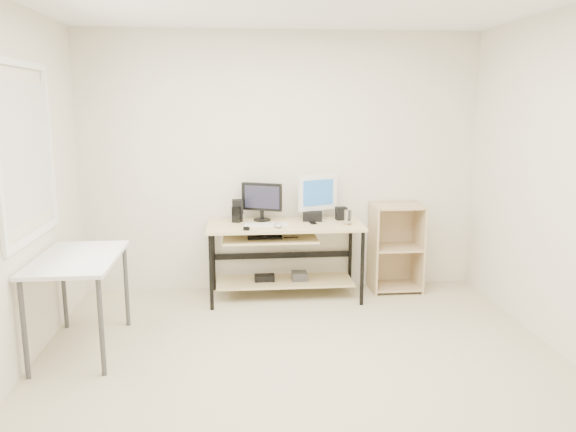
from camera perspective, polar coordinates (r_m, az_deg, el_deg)
The scene contains 16 objects.
room at distance 3.75m, azimuth -0.28°, elevation 2.51°, with size 4.01×4.01×2.62m.
desk at distance 5.49m, azimuth -0.59°, elevation -2.92°, with size 1.50×0.65×0.75m.
side_table at distance 4.58m, azimuth -20.58°, elevation -4.86°, with size 0.60×1.00×0.75m.
shelf_unit at distance 5.88m, azimuth 10.80°, elevation -3.04°, with size 0.50×0.40×0.90m.
black_monitor at distance 5.55m, azimuth -2.67°, elevation 1.72°, with size 0.40×0.20×0.38m.
white_imac at distance 5.60m, azimuth 3.05°, elevation 2.29°, with size 0.41×0.20×0.46m.
keyboard at distance 5.36m, azimuth -2.25°, elevation -0.89°, with size 0.41×0.11×0.01m, color white.
mouse at distance 5.27m, azimuth -1.02°, elevation -0.94°, with size 0.08×0.13×0.04m, color #AFAFB4.
center_speaker at distance 5.55m, azimuth 2.50°, elevation -0.05°, with size 0.19×0.08×0.10m, color black.
speaker_left at distance 5.56m, azimuth -5.13°, elevation 0.61°, with size 0.11×0.11×0.21m.
speaker_right at distance 5.64m, azimuth 5.43°, elevation 0.26°, with size 0.11×0.11×0.13m, color black.
audio_controller at distance 5.50m, azimuth -5.27°, elevation 0.14°, with size 0.08×0.05×0.16m, color black.
volume_puck at distance 5.18m, azimuth -4.24°, elevation -1.29°, with size 0.06×0.06×0.03m, color black.
smartphone at distance 5.46m, azimuth 2.54°, elevation -0.71°, with size 0.06×0.11×0.01m, color black.
coaster at distance 5.43m, azimuth 6.08°, elevation -0.83°, with size 0.09×0.09×0.01m, color #9B7746.
drinking_glass at distance 5.42m, azimuth 6.09°, elevation -0.10°, with size 0.07×0.07×0.14m, color white.
Camera 1 is at (-0.46, -3.65, 1.89)m, focal length 35.00 mm.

